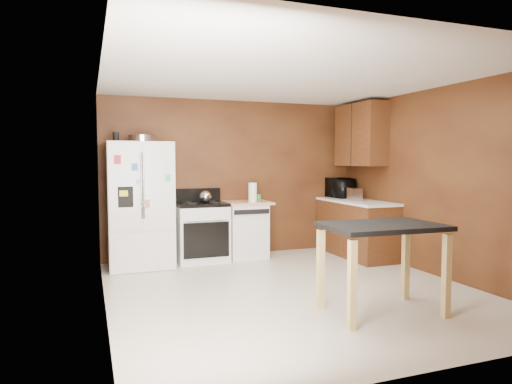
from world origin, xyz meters
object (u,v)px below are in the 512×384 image
refrigerator (140,205)px  island (382,238)px  kettle (206,197)px  toaster (355,194)px  microwave (339,189)px  pen_cup (116,137)px  gas_range (201,231)px  paper_towel (253,193)px  dishwasher (245,229)px  roasting_pan (142,139)px  green_canister (258,198)px

refrigerator → island: refrigerator is taller
kettle → island: size_ratio=0.15×
toaster → microwave: 0.62m
pen_cup → island: bearing=-50.3°
microwave → gas_range: size_ratio=0.50×
gas_range → pen_cup: bearing=-175.0°
island → toaster: bearing=63.3°
pen_cup → paper_towel: pen_cup is taller
refrigerator → island: bearing=-54.6°
dishwasher → refrigerator: bearing=-177.0°
refrigerator → roasting_pan: bearing=3.7°
green_canister → gas_range: size_ratio=0.09×
gas_range → island: gas_range is taller
refrigerator → kettle: bearing=0.9°
pen_cup → green_canister: bearing=5.6°
toaster → roasting_pan: bearing=-175.1°
microwave → refrigerator: bearing=88.1°
roasting_pan → gas_range: roasting_pan is taller
kettle → microwave: size_ratio=0.33×
paper_towel → dishwasher: size_ratio=0.34×
paper_towel → kettle: bearing=174.3°
kettle → dishwasher: size_ratio=0.21×
refrigerator → island: 3.56m
dishwasher → pen_cup: bearing=-176.1°
roasting_pan → dishwasher: roasting_pan is taller
pen_cup → microwave: pen_cup is taller
green_canister → island: (0.18, -3.07, -0.18)m
kettle → refrigerator: 0.98m
kettle → paper_towel: paper_towel is taller
roasting_pan → kettle: size_ratio=2.15×
gas_range → refrigerator: bearing=-176.2°
paper_towel → microwave: bearing=7.8°
toaster → microwave: bearing=94.9°
paper_towel → dishwasher: paper_towel is taller
refrigerator → paper_towel: bearing=-1.9°
pen_cup → green_canister: pen_cup is taller
roasting_pan → pen_cup: size_ratio=2.98×
roasting_pan → toaster: (3.25, -0.44, -0.85)m
refrigerator → pen_cup: bearing=-171.5°
kettle → paper_towel: 0.74m
roasting_pan → green_canister: bearing=5.2°
pen_cup → kettle: size_ratio=0.72×
pen_cup → dishwasher: (1.94, 0.13, -1.41)m
toaster → dishwasher: bearing=175.3°
refrigerator → gas_range: refrigerator is taller
kettle → roasting_pan: bearing=-179.2°
microwave → paper_towel: bearing=92.9°
paper_towel → microwave: (1.68, 0.23, 0.01)m
roasting_pan → pen_cup: pen_cup is taller
microwave → dishwasher: microwave is taller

